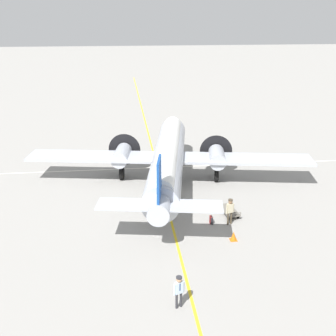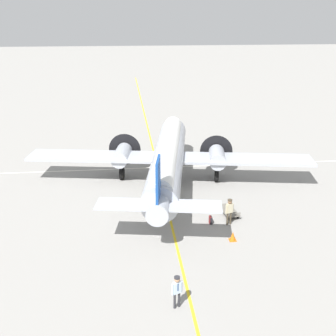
% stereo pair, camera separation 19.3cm
% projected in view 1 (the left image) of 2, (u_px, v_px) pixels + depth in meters
% --- Properties ---
extents(ground_plane, '(300.00, 300.00, 0.00)m').
position_uv_depth(ground_plane, '(168.00, 186.00, 33.77)').
color(ground_plane, gray).
extents(apron_line_eastwest, '(120.00, 0.16, 0.01)m').
position_uv_depth(apron_line_eastwest, '(162.00, 186.00, 33.71)').
color(apron_line_eastwest, gold).
rests_on(apron_line_eastwest, ground_plane).
extents(apron_line_northsouth, '(0.16, 120.00, 0.01)m').
position_uv_depth(apron_line_northsouth, '(162.00, 167.00, 37.84)').
color(apron_line_northsouth, silver).
rests_on(apron_line_northsouth, ground_plane).
extents(airliner_main, '(19.69, 23.20, 5.45)m').
position_uv_depth(airliner_main, '(168.00, 156.00, 33.27)').
color(airliner_main, '#ADB2BC').
rests_on(airliner_main, ground_plane).
extents(crew_foreground, '(0.37, 0.54, 1.70)m').
position_uv_depth(crew_foreground, '(179.00, 288.00, 19.55)').
color(crew_foreground, '#2D2D33').
rests_on(crew_foreground, ground_plane).
extents(passenger_boarding, '(0.38, 0.58, 1.79)m').
position_uv_depth(passenger_boarding, '(230.00, 209.00, 27.33)').
color(passenger_boarding, '#473D2D').
rests_on(passenger_boarding, ground_plane).
extents(suitcase_near_door, '(0.34, 0.13, 0.54)m').
position_uv_depth(suitcase_near_door, '(211.00, 220.00, 27.74)').
color(suitcase_near_door, maroon).
rests_on(suitcase_near_door, ground_plane).
extents(suitcase_upright_spare, '(0.44, 0.14, 0.53)m').
position_uv_depth(suitcase_upright_spare, '(211.00, 220.00, 27.75)').
color(suitcase_upright_spare, '#232328').
rests_on(suitcase_upright_spare, ground_plane).
extents(baggage_cart, '(2.19, 1.17, 0.56)m').
position_uv_depth(baggage_cart, '(229.00, 211.00, 28.99)').
color(baggage_cart, '#6B665B').
rests_on(baggage_cart, ground_plane).
extents(traffic_cone, '(0.44, 0.44, 0.58)m').
position_uv_depth(traffic_cone, '(234.00, 236.00, 25.69)').
color(traffic_cone, orange).
rests_on(traffic_cone, ground_plane).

